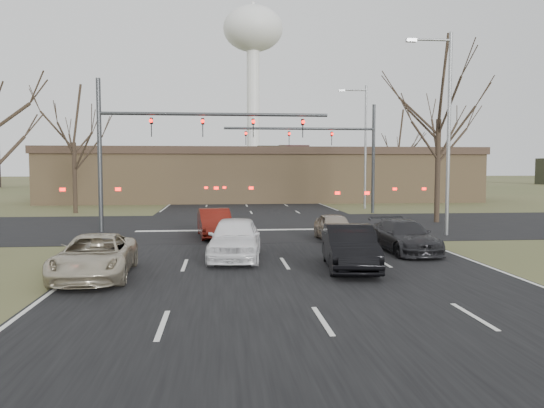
{
  "coord_description": "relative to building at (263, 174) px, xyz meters",
  "views": [
    {
      "loc": [
        -2.22,
        -15.38,
        3.43
      ],
      "look_at": [
        -0.27,
        4.88,
        2.0
      ],
      "focal_mm": 35.0,
      "sensor_mm": 36.0,
      "label": 1
    }
  ],
  "objects": [
    {
      "name": "streetlight_right_near",
      "position": [
        6.82,
        -28.0,
        2.92
      ],
      "size": [
        2.34,
        0.25,
        10.0
      ],
      "color": "gray",
      "rests_on": "ground"
    },
    {
      "name": "tree_right_far",
      "position": [
        13.0,
        -3.0,
        4.29
      ],
      "size": [
        5.4,
        5.4,
        9.0
      ],
      "color": "black",
      "rests_on": "ground"
    },
    {
      "name": "mast_arm_near",
      "position": [
        -7.23,
        -25.0,
        2.41
      ],
      "size": [
        12.12,
        0.24,
        8.0
      ],
      "color": "#383A3D",
      "rests_on": "ground"
    },
    {
      "name": "car_red_ahead",
      "position": [
        -4.55,
        -27.58,
        -1.97
      ],
      "size": [
        1.9,
        4.34,
        1.39
      ],
      "primitive_type": "imported",
      "rotation": [
        0.0,
        0.0,
        0.1
      ],
      "color": "#5A130C",
      "rests_on": "ground"
    },
    {
      "name": "mast_arm_far",
      "position": [
        4.18,
        -15.0,
        2.35
      ],
      "size": [
        11.12,
        0.24,
        8.0
      ],
      "color": "#383A3D",
      "rests_on": "ground"
    },
    {
      "name": "tree_right_near",
      "position": [
        9.0,
        -22.0,
        6.23
      ],
      "size": [
        6.9,
        6.9,
        11.5
      ],
      "color": "black",
      "rests_on": "ground"
    },
    {
      "name": "ground",
      "position": [
        -2.0,
        -38.0,
        -2.67
      ],
      "size": [
        360.0,
        360.0,
        0.0
      ],
      "primitive_type": "plane",
      "color": "#474E29",
      "rests_on": "ground"
    },
    {
      "name": "car_silver_ahead",
      "position": [
        1.0,
        -29.36,
        -2.03
      ],
      "size": [
        1.51,
        3.73,
        1.27
      ],
      "primitive_type": "imported",
      "rotation": [
        0.0,
        0.0,
        0.0
      ],
      "color": "#A09281",
      "rests_on": "ground"
    },
    {
      "name": "car_white_sedan",
      "position": [
        -3.72,
        -33.78,
        -1.88
      ],
      "size": [
        2.25,
        4.75,
        1.57
      ],
      "primitive_type": "imported",
      "rotation": [
        0.0,
        0.0,
        -0.09
      ],
      "color": "white",
      "rests_on": "ground"
    },
    {
      "name": "car_black_hatch",
      "position": [
        0.06,
        -36.08,
        -1.93
      ],
      "size": [
        2.04,
        4.6,
        1.47
      ],
      "primitive_type": "imported",
      "rotation": [
        0.0,
        0.0,
        -0.11
      ],
      "color": "black",
      "rests_on": "ground"
    },
    {
      "name": "building",
      "position": [
        0.0,
        0.0,
        0.0
      ],
      "size": [
        42.4,
        10.4,
        5.3
      ],
      "color": "#8F714D",
      "rests_on": "ground"
    },
    {
      "name": "tree_left_far",
      "position": [
        -15.0,
        -13.0,
        4.68
      ],
      "size": [
        5.7,
        5.7,
        9.5
      ],
      "color": "black",
      "rests_on": "ground"
    },
    {
      "name": "road_main",
      "position": [
        -2.0,
        22.0,
        -2.66
      ],
      "size": [
        14.0,
        300.0,
        0.02
      ],
      "primitive_type": "cube",
      "color": "black",
      "rests_on": "ground"
    },
    {
      "name": "car_silver_suv",
      "position": [
        -8.13,
        -36.71,
        -2.0
      ],
      "size": [
        2.43,
        4.87,
        1.32
      ],
      "primitive_type": "imported",
      "rotation": [
        0.0,
        0.0,
        0.05
      ],
      "color": "#B6AC93",
      "rests_on": "ground"
    },
    {
      "name": "car_charcoal_sedan",
      "position": [
        3.09,
        -32.89,
        -2.02
      ],
      "size": [
        2.02,
        4.52,
        1.29
      ],
      "primitive_type": "imported",
      "rotation": [
        0.0,
        0.0,
        0.05
      ],
      "color": "black",
      "rests_on": "ground"
    },
    {
      "name": "water_tower",
      "position": [
        4.0,
        82.0,
        32.8
      ],
      "size": [
        15.0,
        15.0,
        44.5
      ],
      "color": "silver",
      "rests_on": "ground"
    },
    {
      "name": "streetlight_right_far",
      "position": [
        7.32,
        -11.0,
        2.92
      ],
      "size": [
        2.34,
        0.25,
        10.0
      ],
      "color": "gray",
      "rests_on": "ground"
    },
    {
      "name": "road_cross",
      "position": [
        -2.0,
        -23.0,
        -2.65
      ],
      "size": [
        200.0,
        14.0,
        0.02
      ],
      "primitive_type": "cube",
      "color": "black",
      "rests_on": "ground"
    }
  ]
}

